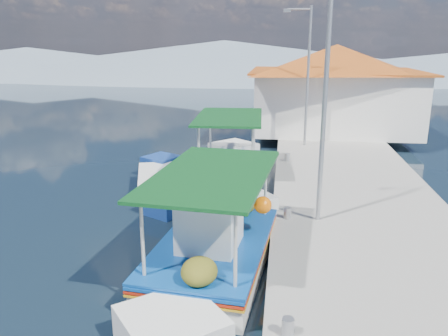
# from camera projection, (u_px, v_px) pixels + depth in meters

# --- Properties ---
(ground) EXTENTS (160.00, 160.00, 0.00)m
(ground) POSITION_uv_depth(u_px,v_px,m) (125.00, 261.00, 10.69)
(ground) COLOR black
(ground) RESTS_ON ground
(quay) EXTENTS (5.00, 44.00, 0.50)m
(quay) POSITION_uv_depth(u_px,v_px,m) (348.00, 185.00, 15.60)
(quay) COLOR gray
(quay) RESTS_ON ground
(bollards) EXTENTS (0.20, 17.20, 0.30)m
(bollards) POSITION_uv_depth(u_px,v_px,m) (287.00, 177.00, 15.04)
(bollards) COLOR #A5A8AD
(bollards) RESTS_ON quay
(main_caique) EXTENTS (2.78, 7.86, 2.60)m
(main_caique) POSITION_uv_depth(u_px,v_px,m) (214.00, 249.00, 10.21)
(main_caique) COLOR silver
(main_caique) RESTS_ON ground
(caique_green_canopy) EXTENTS (2.46, 7.45, 2.79)m
(caique_green_canopy) POSITION_uv_depth(u_px,v_px,m) (229.00, 173.00, 16.44)
(caique_green_canopy) COLOR silver
(caique_green_canopy) RESTS_ON ground
(caique_blue_hull) EXTENTS (2.71, 5.38, 1.00)m
(caique_blue_hull) POSITION_uv_depth(u_px,v_px,m) (165.00, 184.00, 15.60)
(caique_blue_hull) COLOR navy
(caique_blue_hull) RESTS_ON ground
(harbor_building) EXTENTS (10.49, 10.49, 4.40)m
(harbor_building) POSITION_uv_depth(u_px,v_px,m) (335.00, 86.00, 23.46)
(harbor_building) COLOR white
(harbor_building) RESTS_ON quay
(lamp_post_near) EXTENTS (1.21, 0.14, 6.00)m
(lamp_post_near) POSITION_uv_depth(u_px,v_px,m) (321.00, 92.00, 10.98)
(lamp_post_near) COLOR #A5A8AD
(lamp_post_near) RESTS_ON quay
(lamp_post_far) EXTENTS (1.21, 0.14, 6.00)m
(lamp_post_far) POSITION_uv_depth(u_px,v_px,m) (306.00, 70.00, 19.57)
(lamp_post_far) COLOR #A5A8AD
(lamp_post_far) RESTS_ON quay
(mountain_ridge) EXTENTS (171.40, 96.00, 5.50)m
(mountain_ridge) POSITION_uv_depth(u_px,v_px,m) (307.00, 64.00, 62.73)
(mountain_ridge) COLOR slate
(mountain_ridge) RESTS_ON ground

